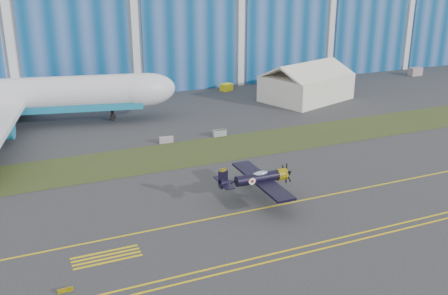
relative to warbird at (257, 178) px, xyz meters
name	(u,v)px	position (x,y,z in m)	size (l,w,h in m)	color
ground	(250,189)	(0.42, 2.58, -2.39)	(260.00, 260.00, 0.00)	#37383C
grass_median	(205,151)	(0.42, 16.58, -2.37)	(260.00, 10.00, 0.02)	#475128
hangar	(109,7)	(0.42, 74.37, 12.57)	(220.00, 45.70, 30.00)	silver
taxiway_centreline	(271,207)	(0.42, -2.42, -2.38)	(200.00, 0.20, 0.02)	yellow
edge_line_near	(321,249)	(0.42, -11.92, -2.38)	(80.00, 0.20, 0.02)	yellow
edge_line_far	(315,244)	(0.42, -10.92, -2.38)	(80.00, 0.20, 0.02)	yellow
hold_short_ladder	(106,257)	(-17.58, -5.52, -2.38)	(6.00, 2.40, 0.02)	yellow
guard_board_left	(65,290)	(-21.58, -9.42, -2.22)	(1.20, 0.15, 0.35)	yellow
warbird	(257,178)	(0.00, 0.00, 0.00)	(9.64, 11.56, 3.38)	black
tent	(307,81)	(28.30, 35.43, 1.20)	(18.28, 15.72, 7.18)	white
shipping_container	(139,90)	(0.27, 50.40, -1.17)	(5.67, 2.27, 2.46)	white
tug	(226,87)	(17.68, 48.28, -1.69)	(2.41, 1.51, 1.41)	yellow
gse_box	(415,72)	(63.36, 44.76, -1.49)	(3.00, 1.60, 1.80)	gray
barrier_a	(166,140)	(-3.36, 21.96, -1.94)	(2.00, 0.60, 0.90)	#9D9099
barrier_b	(220,133)	(4.82, 21.69, -1.94)	(2.00, 0.60, 0.90)	gray
barrier_c	(220,133)	(4.96, 21.98, -1.94)	(2.00, 0.60, 0.90)	gray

